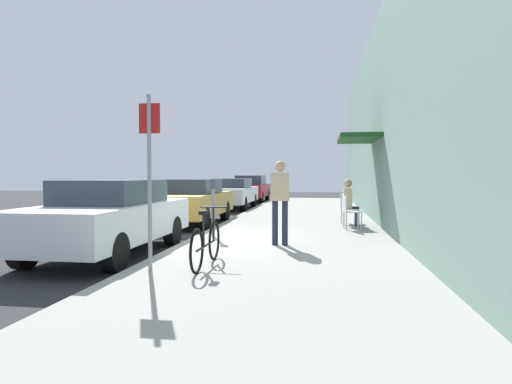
{
  "coord_description": "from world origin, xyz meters",
  "views": [
    {
      "loc": [
        2.91,
        -9.37,
        1.54
      ],
      "look_at": [
        0.38,
        7.76,
        0.87
      ],
      "focal_mm": 31.19,
      "sensor_mm": 36.0,
      "label": 1
    }
  ],
  "objects": [
    {
      "name": "parked_car_3",
      "position": [
        -1.1,
        15.69,
        0.77
      ],
      "size": [
        1.8,
        4.4,
        1.5
      ],
      "color": "maroon",
      "rests_on": "ground_plane"
    },
    {
      "name": "building_facade",
      "position": [
        4.65,
        2.01,
        3.1
      ],
      "size": [
        1.4,
        32.0,
        6.21
      ],
      "color": "gray",
      "rests_on": "ground_plane"
    },
    {
      "name": "ground_plane",
      "position": [
        0.0,
        0.0,
        0.0
      ],
      "size": [
        60.0,
        60.0,
        0.0
      ],
      "primitive_type": "plane",
      "color": "#2D2D30"
    },
    {
      "name": "street_sign",
      "position": [
        0.4,
        -3.12,
        1.64
      ],
      "size": [
        0.32,
        0.06,
        2.6
      ],
      "color": "gray",
      "rests_on": "sidewalk_slab"
    },
    {
      "name": "seated_patron_1",
      "position": [
        3.69,
        3.18,
        0.82
      ],
      "size": [
        0.43,
        0.36,
        1.29
      ],
      "color": "#232838",
      "rests_on": "sidewalk_slab"
    },
    {
      "name": "pedestrian_standing",
      "position": [
        2.08,
        -0.45,
        1.12
      ],
      "size": [
        0.36,
        0.22,
        1.7
      ],
      "color": "#232838",
      "rests_on": "sidewalk_slab"
    },
    {
      "name": "parked_car_1",
      "position": [
        -1.1,
        3.92,
        0.73
      ],
      "size": [
        1.8,
        4.4,
        1.4
      ],
      "color": "#A58433",
      "rests_on": "ground_plane"
    },
    {
      "name": "parked_car_2",
      "position": [
        -1.1,
        10.29,
        0.72
      ],
      "size": [
        1.8,
        4.4,
        1.37
      ],
      "color": "silver",
      "rests_on": "ground_plane"
    },
    {
      "name": "parking_meter",
      "position": [
        0.45,
        0.55,
        0.89
      ],
      "size": [
        0.12,
        0.1,
        1.32
      ],
      "color": "slate",
      "rests_on": "sidewalk_slab"
    },
    {
      "name": "sidewalk_slab",
      "position": [
        2.25,
        2.0,
        0.06
      ],
      "size": [
        4.5,
        32.0,
        0.12
      ],
      "primitive_type": "cube",
      "color": "#9E9B93",
      "rests_on": "ground_plane"
    },
    {
      "name": "parked_car_0",
      "position": [
        -1.1,
        -1.41,
        0.75
      ],
      "size": [
        1.8,
        4.4,
        1.44
      ],
      "color": "silver",
      "rests_on": "ground_plane"
    },
    {
      "name": "cafe_chair_0",
      "position": [
        3.63,
        2.38,
        0.62
      ],
      "size": [
        0.49,
        0.49,
        0.87
      ],
      "color": "silver",
      "rests_on": "sidewalk_slab"
    },
    {
      "name": "cafe_chair_1",
      "position": [
        3.63,
        3.18,
        0.62
      ],
      "size": [
        0.44,
        0.44,
        0.87
      ],
      "color": "silver",
      "rests_on": "sidewalk_slab"
    },
    {
      "name": "bicycle_0",
      "position": [
        1.15,
        -2.71,
        0.48
      ],
      "size": [
        0.46,
        1.71,
        0.9
      ],
      "color": "black",
      "rests_on": "sidewalk_slab"
    },
    {
      "name": "cafe_chair_2",
      "position": [
        3.63,
        3.91,
        0.62
      ],
      "size": [
        0.51,
        0.51,
        0.87
      ],
      "color": "silver",
      "rests_on": "sidewalk_slab"
    }
  ]
}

